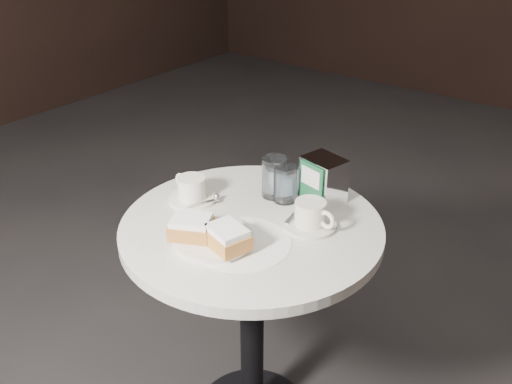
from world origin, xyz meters
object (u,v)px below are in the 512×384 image
object	(u,v)px
cafe_table	(252,283)
beignet_plate	(211,235)
coffee_cup_left	(192,190)
water_glass_left	(275,178)
napkin_dispenser	(323,180)
water_glass_right	(285,184)
coffee_cup_right	(311,216)

from	to	relation	value
cafe_table	beignet_plate	bearing A→B (deg)	-97.57
cafe_table	coffee_cup_left	xyz separation A→B (m)	(-0.21, -0.00, 0.23)
water_glass_left	cafe_table	bearing A→B (deg)	-75.66
beignet_plate	napkin_dispenser	bearing A→B (deg)	73.99
napkin_dispenser	coffee_cup_left	bearing A→B (deg)	-129.46
water_glass_right	napkin_dispenser	world-z (taller)	napkin_dispenser
water_glass_left	water_glass_right	bearing A→B (deg)	-8.51
coffee_cup_right	napkin_dispenser	size ratio (longest dim) A/B	1.19
beignet_plate	coffee_cup_right	distance (m)	0.27
cafe_table	coffee_cup_left	distance (m)	0.31
beignet_plate	coffee_cup_left	distance (m)	0.24
cafe_table	coffee_cup_left	world-z (taller)	coffee_cup_left
water_glass_right	napkin_dispenser	distance (m)	0.11
water_glass_right	napkin_dispenser	bearing A→B (deg)	36.37
water_glass_left	beignet_plate	bearing A→B (deg)	-85.69
beignet_plate	water_glass_right	size ratio (longest dim) A/B	2.19
water_glass_left	water_glass_right	xyz separation A→B (m)	(0.04, -0.01, -0.01)
beignet_plate	coffee_cup_right	xyz separation A→B (m)	(0.15, 0.22, 0.01)
coffee_cup_left	water_glass_left	size ratio (longest dim) A/B	1.36
beignet_plate	coffee_cup_right	size ratio (longest dim) A/B	1.50
beignet_plate	water_glass_left	bearing A→B (deg)	94.31
cafe_table	beignet_plate	world-z (taller)	beignet_plate
coffee_cup_left	cafe_table	bearing A→B (deg)	11.79
coffee_cup_left	water_glass_right	world-z (taller)	water_glass_right
beignet_plate	napkin_dispenser	world-z (taller)	napkin_dispenser
beignet_plate	coffee_cup_right	world-z (taller)	coffee_cup_right
coffee_cup_left	napkin_dispenser	distance (m)	0.37
napkin_dispenser	water_glass_right	bearing A→B (deg)	-129.68
water_glass_left	water_glass_right	world-z (taller)	water_glass_left
water_glass_right	beignet_plate	bearing A→B (deg)	-93.56
coffee_cup_right	water_glass_right	size ratio (longest dim) A/B	1.46
water_glass_left	coffee_cup_left	bearing A→B (deg)	-136.15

